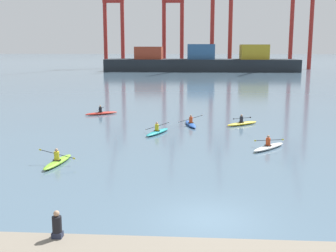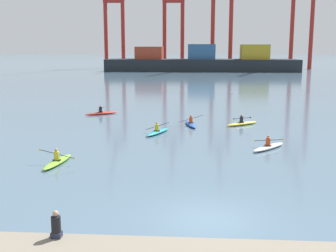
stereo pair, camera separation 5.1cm
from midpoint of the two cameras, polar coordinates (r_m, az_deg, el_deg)
ground_plane at (r=17.15m, az=5.36°, el=-12.39°), size 800.00×800.00×0.00m
container_barge at (r=120.70m, az=4.51°, el=8.55°), size 53.13×10.31×7.44m
gantry_crane_west at (r=138.83m, az=-7.38°, el=14.78°), size 6.72×19.10×36.51m
gantry_crane_west_mid at (r=136.20m, az=0.65°, el=14.62°), size 6.81×15.24×33.37m
gantry_crane_east_mid at (r=129.40m, az=7.18°, el=14.94°), size 6.50×15.86×33.41m
gantry_crane_east at (r=136.71m, az=17.56°, el=15.16°), size 6.95×14.79×38.97m
kayak_blue at (r=36.68m, az=3.00°, el=0.32°), size 2.18×3.45×0.96m
kayak_red at (r=43.19m, az=-8.95°, el=1.75°), size 3.15×2.40×0.99m
kayak_white at (r=29.03m, az=13.26°, el=-2.68°), size 2.70×2.95×0.95m
kayak_teal at (r=33.21m, az=-1.47°, el=-0.75°), size 2.02×3.36×1.05m
kayak_yellow at (r=37.44m, az=9.83°, el=0.39°), size 3.07×2.53×0.95m
kayak_lime at (r=25.48m, az=-14.61°, el=-4.58°), size 2.25×3.45×0.95m
seated_onlooker at (r=14.15m, az=-14.73°, el=-12.78°), size 0.32×0.30×0.90m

